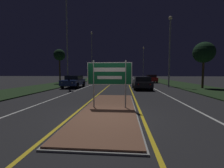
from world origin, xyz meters
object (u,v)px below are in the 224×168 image
streetlight_left_near (67,25)px  car_receding_1 (151,78)px  streetlight_left_far (92,51)px  streetlight_right_far (143,58)px  car_approaching_0 (74,81)px  car_receding_0 (142,83)px  highway_sign (110,75)px  streetlight_right_near (170,44)px

streetlight_left_near → car_receding_1: bearing=39.8°
streetlight_left_far → car_receding_1: (12.43, -5.23, -6.00)m
streetlight_left_near → streetlight_right_far: size_ratio=1.20×
streetlight_right_far → car_approaching_0: streetlight_right_far is taller
car_receding_0 → highway_sign: bearing=-105.7°
car_receding_1 → highway_sign: bearing=-105.0°
streetlight_left_far → streetlight_right_near: bearing=-47.1°
streetlight_left_far → streetlight_right_far: streetlight_left_far is taller
streetlight_right_far → car_receding_0: streetlight_right_far is taller
streetlight_right_near → car_receding_1: streetlight_right_near is taller
streetlight_right_near → car_approaching_0: (-12.03, -1.67, -4.65)m
highway_sign → car_receding_0: 9.93m
highway_sign → car_receding_0: bearing=74.3°
car_receding_0 → streetlight_right_far: bearing=82.6°
streetlight_left_near → streetlight_right_far: bearing=64.5°
highway_sign → streetlight_left_near: (-6.46, 11.32, 6.06)m
highway_sign → streetlight_right_far: bearing=80.5°
streetlight_right_far → car_approaching_0: 30.33m
streetlight_right_far → car_receding_0: (-3.71, -28.76, -5.45)m
highway_sign → car_receding_0: size_ratio=0.55×
streetlight_left_near → car_approaching_0: 7.02m
car_receding_1 → car_approaching_0: (-11.31, -10.59, 0.01)m
highway_sign → car_receding_1: bearing=75.0°
car_receding_0 → streetlight_left_far: bearing=118.5°
streetlight_left_far → car_receding_0: size_ratio=2.61×
car_receding_0 → car_approaching_0: 8.35m
streetlight_right_near → car_receding_0: size_ratio=2.11×
streetlight_right_far → streetlight_left_near: bearing=-115.5°
streetlight_left_near → car_approaching_0: bearing=-24.2°
streetlight_right_near → streetlight_left_near: bearing=-174.4°
streetlight_left_near → car_receding_0: streetlight_left_near is taller
highway_sign → streetlight_right_near: (6.48, 12.58, 3.76)m
streetlight_left_near → streetlight_right_far: streetlight_left_near is taller
highway_sign → streetlight_right_far: streetlight_right_far is taller
streetlight_left_near → car_receding_1: size_ratio=2.58×
highway_sign → car_receding_1: (5.75, 21.50, -0.90)m
car_approaching_0 → streetlight_right_far: bearing=66.4°
highway_sign → streetlight_right_near: streetlight_right_near is taller
streetlight_left_near → highway_sign: bearing=-60.3°
car_approaching_0 → car_receding_1: bearing=43.1°
streetlight_right_far → highway_sign: bearing=-99.5°
streetlight_left_near → car_receding_1: streetlight_left_near is taller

